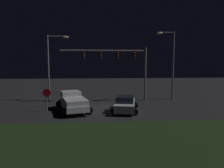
{
  "coord_description": "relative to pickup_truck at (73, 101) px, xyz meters",
  "views": [
    {
      "loc": [
        -0.85,
        -21.56,
        4.7
      ],
      "look_at": [
        0.8,
        0.52,
        2.41
      ],
      "focal_mm": 33.35,
      "sensor_mm": 36.0,
      "label": 1
    }
  ],
  "objects": [
    {
      "name": "pickup_truck",
      "position": [
        0.0,
        0.0,
        0.0
      ],
      "size": [
        3.87,
        5.74,
        1.8
      ],
      "rotation": [
        0.0,
        0.0,
        1.86
      ],
      "color": "#B7B7BC",
      "rests_on": "ground_plane"
    },
    {
      "name": "grass_median",
      "position": [
        3.19,
        -8.38,
        -0.95
      ],
      "size": [
        21.02,
        7.91,
        0.1
      ],
      "primitive_type": "cube",
      "color": "black",
      "rests_on": "ground_plane"
    },
    {
      "name": "street_lamp_left",
      "position": [
        -2.96,
        5.66,
        4.05
      ],
      "size": [
        2.62,
        0.44,
        7.99
      ],
      "color": "slate",
      "rests_on": "ground_plane"
    },
    {
      "name": "stop_sign",
      "position": [
        -2.36,
        -0.4,
        0.56
      ],
      "size": [
        0.76,
        0.08,
        2.23
      ],
      "color": "slate",
      "rests_on": "ground_plane"
    },
    {
      "name": "street_lamp_right",
      "position": [
        11.54,
        5.36,
        4.31
      ],
      "size": [
        2.27,
        0.44,
        8.54
      ],
      "color": "slate",
      "rests_on": "ground_plane"
    },
    {
      "name": "traffic_signal_gantry",
      "position": [
        4.9,
        4.68,
        4.03
      ],
      "size": [
        10.32,
        0.56,
        6.5
      ],
      "color": "slate",
      "rests_on": "ground_plane"
    },
    {
      "name": "car_sedan",
      "position": [
        5.06,
        -0.69,
        -0.26
      ],
      "size": [
        3.01,
        4.66,
        1.51
      ],
      "rotation": [
        0.0,
        0.0,
        1.38
      ],
      "color": "#B7B7BC",
      "rests_on": "ground_plane"
    },
    {
      "name": "ground_plane",
      "position": [
        3.19,
        1.37,
        -1.0
      ],
      "size": [
        80.0,
        80.0,
        0.0
      ],
      "primitive_type": "plane",
      "color": "black"
    }
  ]
}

